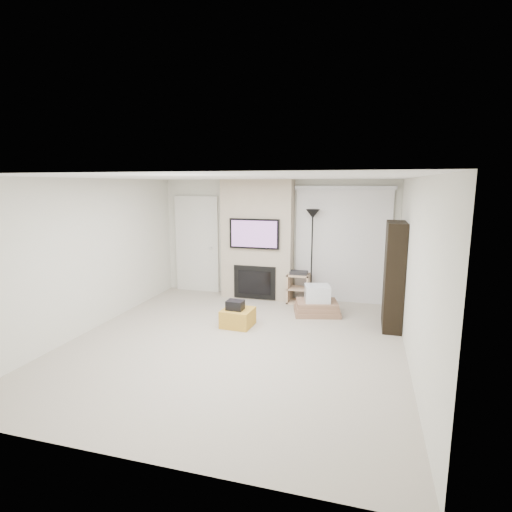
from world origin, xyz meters
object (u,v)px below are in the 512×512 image
(ottoman, at_px, (238,317))
(box_stack, at_px, (317,303))
(av_stand, at_px, (299,286))
(bookshelf, at_px, (394,276))
(floor_lamp, at_px, (312,230))

(ottoman, xyz_separation_m, box_stack, (1.23, 1.00, 0.06))
(av_stand, relative_size, box_stack, 0.70)
(av_stand, bearing_deg, box_stack, -54.27)
(av_stand, height_order, bookshelf, bookshelf)
(av_stand, distance_m, box_stack, 0.80)
(ottoman, relative_size, bookshelf, 0.28)
(av_stand, height_order, box_stack, av_stand)
(ottoman, height_order, floor_lamp, floor_lamp)
(floor_lamp, bearing_deg, box_stack, -73.79)
(av_stand, relative_size, bookshelf, 0.37)
(floor_lamp, distance_m, box_stack, 1.52)
(floor_lamp, relative_size, bookshelf, 1.06)
(ottoman, bearing_deg, floor_lamp, 60.47)
(ottoman, distance_m, floor_lamp, 2.45)
(ottoman, relative_size, box_stack, 0.53)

